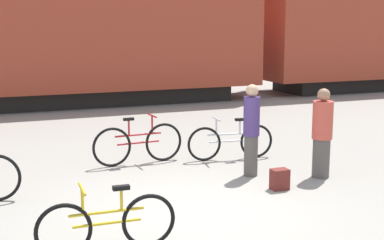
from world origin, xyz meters
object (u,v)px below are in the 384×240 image
freight_train (65,14)px  bicycle_maroon (138,144)px  bicycle_yellow (107,224)px  bicycle_silver (231,142)px  person_in_red (322,134)px  backpack (280,179)px  person_in_purple (251,129)px

freight_train → bicycle_maroon: bearing=-89.7°
freight_train → bicycle_yellow: freight_train is taller
freight_train → bicycle_silver: 9.20m
bicycle_silver → bicycle_maroon: bearing=169.3°
bicycle_maroon → bicycle_silver: 1.83m
bicycle_maroon → bicycle_yellow: bearing=-111.2°
person_in_red → backpack: (-1.04, -0.35, -0.61)m
person_in_red → backpack: 1.26m
person_in_purple → bicycle_maroon: bearing=119.5°
bicycle_maroon → bicycle_silver: bicycle_maroon is taller
bicycle_yellow → bicycle_silver: bicycle_silver is taller
person_in_purple → person_in_red: (1.10, -0.54, -0.06)m
bicycle_silver → person_in_purple: size_ratio=1.08×
bicycle_silver → backpack: 2.10m
bicycle_silver → backpack: size_ratio=5.18×
bicycle_silver → person_in_red: bearing=-62.0°
person_in_red → freight_train: bearing=154.0°
freight_train → person_in_red: 10.94m
backpack → person_in_purple: bearing=93.5°
person_in_red → backpack: bearing=-112.1°
bicycle_maroon → bicycle_yellow: bicycle_maroon is taller
bicycle_silver → person_in_purple: bearing=-98.5°
freight_train → bicycle_silver: freight_train is taller
bicycle_silver → person_in_purple: 1.29m
bicycle_maroon → backpack: 2.96m
freight_train → backpack: freight_train is taller
bicycle_yellow → bicycle_silver: size_ratio=0.95×
backpack → bicycle_silver: bearing=86.6°
bicycle_maroon → person_in_purple: (1.62, -1.53, 0.44)m
bicycle_yellow → person_in_red: person_in_red is taller
person_in_purple → person_in_red: 1.23m
bicycle_yellow → bicycle_silver: (3.28, 3.47, 0.01)m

